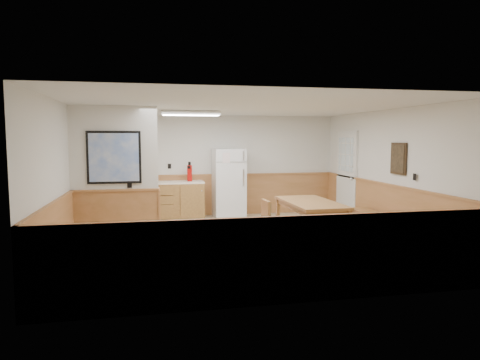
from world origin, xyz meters
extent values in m
plane|color=tan|center=(0.00, 0.00, 0.00)|extent=(6.00, 6.00, 0.00)
cube|color=silver|center=(0.00, 0.00, 2.50)|extent=(6.00, 6.00, 0.02)
cube|color=silver|center=(0.00, 3.00, 1.25)|extent=(6.00, 0.02, 2.50)
cube|color=silver|center=(3.00, 0.00, 1.25)|extent=(0.02, 6.00, 2.50)
cube|color=silver|center=(-3.00, 0.00, 1.25)|extent=(0.02, 6.00, 2.50)
cube|color=#B97A4A|center=(0.00, 2.98, 0.50)|extent=(6.00, 0.04, 1.00)
cube|color=#B97A4A|center=(2.98, 0.00, 0.50)|extent=(0.04, 6.00, 1.00)
cube|color=#B97A4A|center=(-2.98, 0.00, 0.50)|extent=(0.04, 6.00, 1.00)
cube|color=silver|center=(-2.25, 0.20, 1.75)|extent=(1.50, 0.15, 1.50)
cube|color=#B97A4A|center=(-2.25, 0.20, 0.50)|extent=(1.50, 0.17, 1.00)
cube|color=black|center=(-2.25, 0.10, 1.60)|extent=(0.92, 0.03, 0.92)
cube|color=silver|center=(-2.25, 0.09, 1.60)|extent=(0.84, 0.01, 0.84)
cube|color=#A27A39|center=(-1.10, 2.68, 0.43)|extent=(1.40, 0.60, 0.86)
cube|color=#A27A39|center=(-2.57, 2.68, 0.43)|extent=(0.06, 0.60, 0.86)
cube|color=#A27A39|center=(-1.83, 2.68, 0.43)|extent=(0.06, 0.60, 0.86)
cube|color=#F3E4CC|center=(-1.50, 2.68, 0.88)|extent=(2.20, 0.60, 0.04)
cube|color=#F3E4CC|center=(-1.50, 2.98, 0.95)|extent=(2.20, 0.02, 0.10)
cube|color=silver|center=(2.97, 1.90, 1.02)|extent=(0.05, 1.02, 2.15)
cube|color=silver|center=(2.96, 1.90, 1.02)|extent=(0.04, 0.90, 2.05)
cube|color=silver|center=(2.94, 1.90, 1.55)|extent=(0.02, 0.76, 0.80)
cube|color=silver|center=(-2.10, 2.98, 1.55)|extent=(0.80, 0.03, 1.00)
cube|color=silver|center=(-2.10, 2.96, 1.55)|extent=(0.70, 0.01, 0.90)
cube|color=#322414|center=(2.97, -0.30, 1.55)|extent=(0.03, 0.50, 0.60)
cube|color=black|center=(2.95, -0.30, 1.55)|extent=(0.01, 0.42, 0.52)
cube|color=silver|center=(-0.80, 1.30, 2.45)|extent=(1.20, 0.30, 0.08)
cube|color=white|center=(-0.80, 1.30, 2.40)|extent=(1.15, 0.25, 0.01)
cube|color=white|center=(0.22, 2.63, 0.84)|extent=(0.76, 0.72, 1.68)
cube|color=silver|center=(0.51, 2.27, 1.53)|extent=(0.03, 0.02, 0.22)
cube|color=silver|center=(0.51, 2.27, 1.01)|extent=(0.03, 0.02, 0.39)
cube|color=#A0753A|center=(1.31, -0.09, 0.72)|extent=(0.92, 1.78, 0.05)
cube|color=#A0753A|center=(1.31, -0.09, 0.65)|extent=(0.82, 1.67, 0.10)
cube|color=#A0753A|center=(0.95, -0.92, 0.35)|extent=(0.07, 0.07, 0.70)
cube|color=#A0753A|center=(0.91, 0.72, 0.35)|extent=(0.07, 0.07, 0.70)
cube|color=#A0753A|center=(1.70, -0.90, 0.35)|extent=(0.07, 0.07, 0.70)
cube|color=#A0753A|center=(1.67, 0.74, 0.35)|extent=(0.07, 0.07, 0.70)
cube|color=#A0753A|center=(2.65, -0.05, 0.42)|extent=(0.57, 1.78, 0.05)
cube|color=#A0753A|center=(2.65, -0.87, 0.20)|extent=(0.37, 0.10, 0.40)
cube|color=#A0753A|center=(2.65, 0.78, 0.20)|extent=(0.37, 0.10, 0.40)
cube|color=#A0753A|center=(0.52, -0.44, 0.42)|extent=(0.43, 0.43, 0.06)
cube|color=#0F4F40|center=(0.52, -0.44, 0.47)|extent=(0.39, 0.39, 0.03)
cube|color=#A0753A|center=(0.34, -0.45, 0.65)|extent=(0.07, 0.42, 0.40)
cube|color=#0F4F40|center=(0.17, -0.45, 0.65)|extent=(0.04, 0.36, 0.34)
cube|color=#A0753A|center=(0.35, -0.62, 0.20)|extent=(0.04, 0.04, 0.39)
cube|color=#A0753A|center=(0.34, -0.27, 0.20)|extent=(0.04, 0.04, 0.39)
cube|color=#A0753A|center=(0.71, -0.61, 0.20)|extent=(0.04, 0.04, 0.39)
cube|color=#A0753A|center=(0.69, -0.25, 0.20)|extent=(0.04, 0.04, 0.39)
cylinder|color=#BB0D09|center=(-0.73, 2.68, 1.09)|extent=(0.14, 0.14, 0.38)
cylinder|color=black|center=(-0.73, 2.68, 1.33)|extent=(0.06, 0.06, 0.09)
cylinder|color=#1A8F26|center=(-2.09, 2.68, 1.02)|extent=(0.09, 0.09, 0.23)
camera|label=1|loc=(-1.56, -7.63, 1.93)|focal=32.00mm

